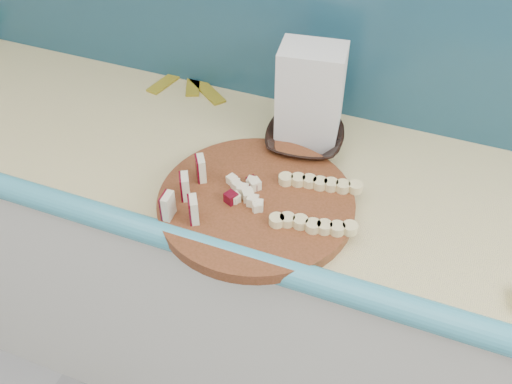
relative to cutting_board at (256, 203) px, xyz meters
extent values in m
cube|color=silver|center=(-0.16, 0.15, -0.48)|extent=(2.20, 0.60, 0.88)
cube|color=#D9CB7F|center=(-0.16, 0.15, -0.03)|extent=(2.20, 0.60, 0.03)
cube|color=teal|center=(-0.16, -0.15, -0.03)|extent=(2.20, 0.06, 0.03)
cube|color=teal|center=(-0.16, 0.44, 0.24)|extent=(2.20, 0.02, 0.50)
cylinder|color=#48260F|center=(0.00, 0.00, 0.00)|extent=(0.52, 0.52, 0.03)
cube|color=beige|center=(-0.15, -0.12, 0.04)|extent=(0.02, 0.04, 0.06)
cube|color=#4B0511|center=(-0.16, -0.12, 0.04)|extent=(0.01, 0.04, 0.06)
cube|color=beige|center=(-0.15, -0.05, 0.04)|extent=(0.02, 0.04, 0.06)
cube|color=#4B0511|center=(-0.16, -0.05, 0.04)|extent=(0.01, 0.04, 0.06)
cube|color=beige|center=(-0.14, 0.02, 0.04)|extent=(0.02, 0.04, 0.06)
cube|color=#4B0511|center=(-0.15, 0.02, 0.04)|extent=(0.01, 0.04, 0.06)
cube|color=beige|center=(-0.10, -0.11, 0.04)|extent=(0.02, 0.04, 0.06)
cube|color=#4B0511|center=(-0.11, -0.11, 0.04)|extent=(0.01, 0.04, 0.06)
cube|color=#F9ECC7|center=(-0.02, 0.00, 0.02)|extent=(0.02, 0.02, 0.02)
cube|color=#F9ECC7|center=(-0.01, 0.00, 0.02)|extent=(0.02, 0.02, 0.02)
cube|color=#4B0511|center=(-0.01, 0.02, 0.02)|extent=(0.02, 0.02, 0.02)
cube|color=#F9ECC7|center=(-0.02, 0.01, 0.02)|extent=(0.02, 0.02, 0.02)
cube|color=#F9ECC7|center=(-0.03, 0.01, 0.02)|extent=(0.02, 0.02, 0.02)
cube|color=#F9ECC7|center=(-0.04, 0.02, 0.02)|extent=(0.02, 0.02, 0.02)
cube|color=#F9ECC7|center=(-0.04, 0.00, 0.02)|extent=(0.02, 0.02, 0.02)
cube|color=#F9ECC7|center=(-0.05, 0.00, 0.02)|extent=(0.02, 0.02, 0.02)
cube|color=#4B0511|center=(-0.06, -0.01, 0.02)|extent=(0.02, 0.02, 0.02)
cube|color=#F9ECC7|center=(-0.04, -0.01, 0.02)|extent=(0.02, 0.02, 0.02)
cube|color=#F9ECC7|center=(-0.04, -0.03, 0.02)|extent=(0.02, 0.02, 0.02)
cube|color=#F9ECC7|center=(-0.03, -0.01, 0.02)|extent=(0.02, 0.02, 0.02)
cube|color=#F9ECC7|center=(-0.02, -0.02, 0.02)|extent=(0.02, 0.02, 0.02)
cube|color=#F9ECC7|center=(-0.01, -0.03, 0.02)|extent=(0.02, 0.02, 0.02)
cube|color=#4B0511|center=(-0.02, -0.01, 0.02)|extent=(0.02, 0.02, 0.02)
cube|color=#F9ECC7|center=(-0.01, -0.01, 0.02)|extent=(0.02, 0.02, 0.02)
cylinder|color=#DECA88|center=(0.07, -0.05, 0.02)|extent=(0.03, 0.03, 0.02)
cylinder|color=#DECA88|center=(0.09, -0.05, 0.02)|extent=(0.03, 0.03, 0.02)
cylinder|color=#DECA88|center=(0.12, -0.04, 0.02)|extent=(0.03, 0.03, 0.02)
cylinder|color=#DECA88|center=(0.14, -0.04, 0.02)|extent=(0.03, 0.03, 0.02)
cylinder|color=#DECA88|center=(0.17, -0.03, 0.02)|extent=(0.03, 0.03, 0.02)
cylinder|color=#DECA88|center=(0.20, -0.03, 0.02)|extent=(0.03, 0.03, 0.02)
cylinder|color=#DECA88|center=(0.22, -0.02, 0.02)|extent=(0.03, 0.03, 0.02)
cylinder|color=#DECA88|center=(0.04, 0.08, 0.02)|extent=(0.03, 0.03, 0.02)
cylinder|color=#DECA88|center=(0.07, 0.08, 0.02)|extent=(0.03, 0.03, 0.02)
cylinder|color=#DECA88|center=(0.09, 0.09, 0.02)|extent=(0.03, 0.03, 0.02)
cylinder|color=#DECA88|center=(0.12, 0.09, 0.02)|extent=(0.03, 0.03, 0.02)
cylinder|color=#DECA88|center=(0.15, 0.10, 0.02)|extent=(0.03, 0.03, 0.02)
cylinder|color=#DECA88|center=(0.17, 0.10, 0.02)|extent=(0.03, 0.03, 0.02)
cylinder|color=#DECA88|center=(0.20, 0.10, 0.02)|extent=(0.03, 0.03, 0.02)
imported|color=black|center=(0.03, 0.25, 0.01)|extent=(0.22, 0.22, 0.05)
cube|color=silver|center=(0.03, 0.28, 0.12)|extent=(0.17, 0.13, 0.26)
cube|color=#B19E22|center=(-0.43, 0.41, -0.01)|extent=(0.07, 0.18, 0.01)
cube|color=#B19E22|center=(-0.37, 0.43, -0.01)|extent=(0.10, 0.17, 0.01)
cube|color=#B19E22|center=(-0.31, 0.40, -0.01)|extent=(0.16, 0.13, 0.01)
camera|label=1|loc=(0.34, -0.85, 0.88)|focal=40.00mm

